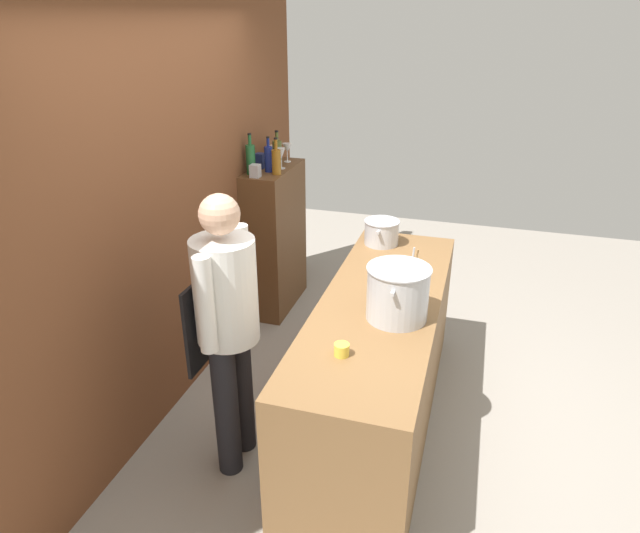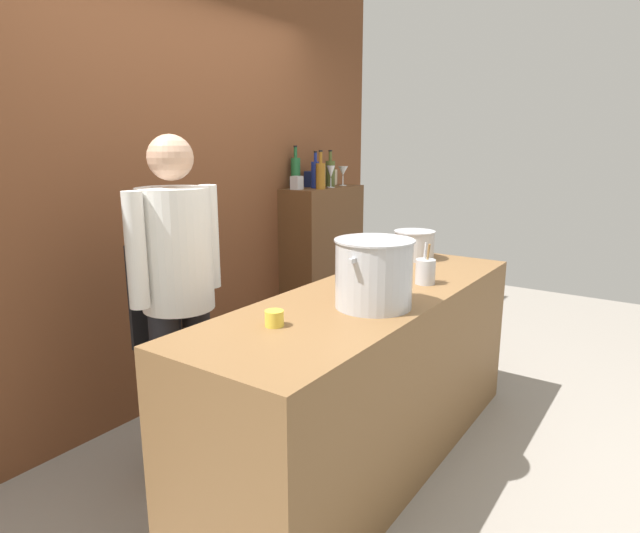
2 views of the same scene
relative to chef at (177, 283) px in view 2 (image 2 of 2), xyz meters
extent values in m
plane|color=gray|center=(0.57, -0.74, -0.96)|extent=(8.00, 8.00, 0.00)
cube|color=brown|center=(0.57, 0.66, 0.54)|extent=(4.40, 0.10, 3.00)
cube|color=brown|center=(0.57, -0.74, -0.51)|extent=(2.22, 0.70, 0.90)
cube|color=brown|center=(1.90, 0.45, -0.32)|extent=(0.76, 0.32, 1.28)
cylinder|color=black|center=(0.10, 0.00, -0.54)|extent=(0.14, 0.14, 0.84)
cylinder|color=black|center=(-0.10, 0.00, -0.54)|extent=(0.14, 0.14, 0.84)
cylinder|color=white|center=(0.00, 0.00, 0.17)|extent=(0.34, 0.34, 0.58)
cube|color=black|center=(0.00, 0.18, -0.07)|extent=(0.30, 0.02, 0.52)
cylinder|color=white|center=(0.22, -0.01, 0.19)|extent=(0.09, 0.09, 0.52)
cylinder|color=white|center=(-0.22, 0.00, 0.19)|extent=(0.09, 0.09, 0.52)
sphere|color=tan|center=(0.00, 0.00, 0.59)|extent=(0.21, 0.21, 0.21)
cylinder|color=#B7BABF|center=(0.38, -0.86, 0.08)|extent=(0.34, 0.34, 0.30)
cylinder|color=#B7BABF|center=(0.38, -0.86, 0.24)|extent=(0.36, 0.36, 0.01)
cube|color=#B7BABF|center=(0.19, -0.86, 0.18)|extent=(0.04, 0.02, 0.02)
cube|color=#B7BABF|center=(0.57, -0.86, 0.18)|extent=(0.04, 0.02, 0.02)
cylinder|color=#B7BABF|center=(1.44, -0.57, 0.02)|extent=(0.25, 0.25, 0.17)
cylinder|color=#B7BABF|center=(1.44, -0.57, 0.11)|extent=(0.26, 0.26, 0.01)
cube|color=#B7BABF|center=(1.30, -0.57, 0.08)|extent=(0.04, 0.02, 0.02)
cube|color=#B7BABF|center=(1.58, -0.57, 0.08)|extent=(0.04, 0.02, 0.02)
cylinder|color=#B7BABF|center=(0.89, -0.89, 0.00)|extent=(0.10, 0.10, 0.13)
cylinder|color=#B7BABF|center=(0.91, -0.87, 0.05)|extent=(0.02, 0.02, 0.20)
cylinder|color=olive|center=(0.90, -0.89, 0.05)|extent=(0.02, 0.03, 0.19)
cylinder|color=yellow|center=(-0.07, -0.66, -0.03)|extent=(0.08, 0.08, 0.06)
cylinder|color=navy|center=(1.78, 0.44, 0.42)|extent=(0.07, 0.07, 0.20)
cylinder|color=navy|center=(1.78, 0.44, 0.55)|extent=(0.02, 0.02, 0.07)
cylinder|color=black|center=(1.78, 0.44, 0.59)|extent=(0.03, 0.03, 0.01)
cylinder|color=#475123|center=(2.00, 0.45, 0.42)|extent=(0.08, 0.08, 0.20)
cylinder|color=#475123|center=(2.00, 0.45, 0.56)|extent=(0.03, 0.03, 0.07)
cylinder|color=black|center=(2.00, 0.45, 0.60)|extent=(0.03, 0.03, 0.01)
cylinder|color=#8C5919|center=(1.73, 0.35, 0.41)|extent=(0.07, 0.07, 0.20)
cylinder|color=#8C5919|center=(1.73, 0.35, 0.55)|extent=(0.03, 0.03, 0.08)
cylinder|color=black|center=(1.73, 0.35, 0.60)|extent=(0.03, 0.03, 0.01)
cylinder|color=#1E592D|center=(1.67, 0.55, 0.43)|extent=(0.07, 0.07, 0.23)
cylinder|color=#1E592D|center=(1.67, 0.55, 0.59)|extent=(0.03, 0.03, 0.08)
cylinder|color=black|center=(1.67, 0.55, 0.64)|extent=(0.03, 0.03, 0.01)
cylinder|color=silver|center=(1.90, 0.38, 0.32)|extent=(0.06, 0.06, 0.01)
cylinder|color=silver|center=(1.90, 0.38, 0.36)|extent=(0.01, 0.01, 0.07)
cone|color=silver|center=(1.90, 0.38, 0.44)|extent=(0.07, 0.07, 0.10)
cylinder|color=silver|center=(2.13, 0.40, 0.32)|extent=(0.06, 0.06, 0.01)
cylinder|color=silver|center=(2.13, 0.40, 0.36)|extent=(0.01, 0.01, 0.08)
cone|color=silver|center=(2.13, 0.40, 0.44)|extent=(0.08, 0.08, 0.08)
cube|color=beige|center=(2.15, 0.54, 0.38)|extent=(0.08, 0.08, 0.13)
cube|color=navy|center=(1.86, 0.55, 0.38)|extent=(0.07, 0.07, 0.12)
cube|color=#B2B2B7|center=(1.59, 0.48, 0.37)|extent=(0.07, 0.07, 0.10)
camera|label=1|loc=(-2.36, -1.23, 1.51)|focal=31.34mm
camera|label=2|loc=(-1.65, -1.97, 0.65)|focal=29.92mm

